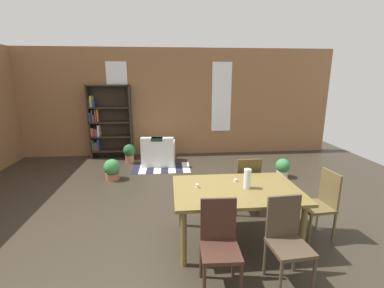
{
  "coord_description": "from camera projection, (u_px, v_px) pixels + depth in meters",
  "views": [
    {
      "loc": [
        -0.09,
        -3.78,
        2.17
      ],
      "look_at": [
        0.39,
        1.53,
        0.85
      ],
      "focal_mm": 25.17,
      "sensor_mm": 36.0,
      "label": 1
    }
  ],
  "objects": [
    {
      "name": "ground_plane",
      "position": [
        176.0,
        221.0,
        4.18
      ],
      "size": [
        10.68,
        10.68,
        0.0
      ],
      "primitive_type": "plane",
      "color": "#312A20"
    },
    {
      "name": "dining_chair_near_right",
      "position": [
        287.0,
        238.0,
        2.86
      ],
      "size": [
        0.43,
        0.43,
        0.95
      ],
      "color": "#453828",
      "rests_on": "ground"
    },
    {
      "name": "vase_on_table",
      "position": [
        247.0,
        179.0,
        3.49
      ],
      "size": [
        0.09,
        0.09,
        0.26
      ],
      "primitive_type": "cylinder",
      "color": "silver",
      "rests_on": "dining_table"
    },
    {
      "name": "striped_rug",
      "position": [
        161.0,
        168.0,
        6.65
      ],
      "size": [
        1.4,
        0.82,
        0.01
      ],
      "color": "#1E1E33",
      "rests_on": "ground"
    },
    {
      "name": "potted_plant_by_shelf",
      "position": [
        283.0,
        167.0,
        5.99
      ],
      "size": [
        0.31,
        0.31,
        0.42
      ],
      "color": "silver",
      "rests_on": "ground"
    },
    {
      "name": "potted_plant_window",
      "position": [
        112.0,
        169.0,
        5.85
      ],
      "size": [
        0.35,
        0.35,
        0.46
      ],
      "color": "#9E6042",
      "rests_on": "ground"
    },
    {
      "name": "tealight_candle_0",
      "position": [
        235.0,
        180.0,
        3.73
      ],
      "size": [
        0.04,
        0.04,
        0.04
      ],
      "primitive_type": "cylinder",
      "color": "silver",
      "rests_on": "dining_table"
    },
    {
      "name": "dining_table",
      "position": [
        236.0,
        194.0,
        3.53
      ],
      "size": [
        1.64,
        1.09,
        0.77
      ],
      "color": "brown",
      "rests_on": "ground"
    },
    {
      "name": "potted_plant_corner",
      "position": [
        129.0,
        153.0,
        6.98
      ],
      "size": [
        0.31,
        0.31,
        0.5
      ],
      "color": "#9E6042",
      "rests_on": "ground"
    },
    {
      "name": "tealight_candle_1",
      "position": [
        197.0,
        186.0,
        3.53
      ],
      "size": [
        0.04,
        0.04,
        0.05
      ],
      "primitive_type": "cylinder",
      "color": "silver",
      "rests_on": "dining_table"
    },
    {
      "name": "dining_chair_head_right",
      "position": [
        321.0,
        202.0,
        3.68
      ],
      "size": [
        0.44,
        0.44,
        0.95
      ],
      "color": "brown",
      "rests_on": "ground"
    },
    {
      "name": "armchair_white",
      "position": [
        159.0,
        153.0,
        6.93
      ],
      "size": [
        0.86,
        0.86,
        0.75
      ],
      "color": "silver",
      "rests_on": "ground"
    },
    {
      "name": "window_pane_0",
      "position": [
        118.0,
        98.0,
        7.36
      ],
      "size": [
        0.55,
        0.02,
        1.93
      ],
      "primitive_type": "cube",
      "color": "white"
    },
    {
      "name": "dining_chair_far_right",
      "position": [
        246.0,
        183.0,
        4.35
      ],
      "size": [
        0.4,
        0.4,
        0.95
      ],
      "color": "brown",
      "rests_on": "ground"
    },
    {
      "name": "back_wall_brick",
      "position": [
        171.0,
        103.0,
        7.59
      ],
      "size": [
        9.22,
        0.12,
        2.96
      ],
      "primitive_type": "cube",
      "color": "#91623E",
      "rests_on": "ground"
    },
    {
      "name": "window_pane_1",
      "position": [
        221.0,
        97.0,
        7.62
      ],
      "size": [
        0.55,
        0.02,
        1.93
      ],
      "primitive_type": "cube",
      "color": "white"
    },
    {
      "name": "bookshelf_tall",
      "position": [
        108.0,
        122.0,
        7.32
      ],
      "size": [
        1.13,
        0.3,
        1.99
      ],
      "color": "#2D2319",
      "rests_on": "ground"
    },
    {
      "name": "dining_chair_near_left",
      "position": [
        219.0,
        242.0,
        2.79
      ],
      "size": [
        0.41,
        0.41,
        0.95
      ],
      "color": "#3D231A",
      "rests_on": "ground"
    }
  ]
}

